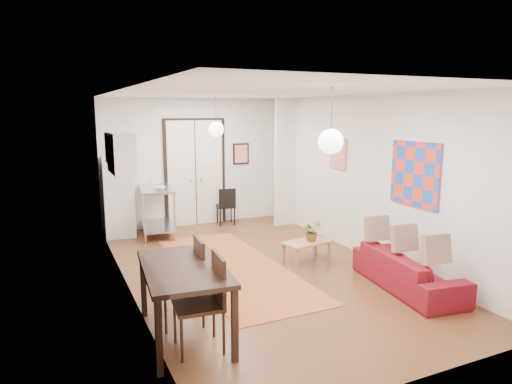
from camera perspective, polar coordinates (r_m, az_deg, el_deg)
name	(u,v)px	position (r m, az deg, el deg)	size (l,w,h in m)	color
floor	(259,270)	(7.70, 0.39, -9.71)	(7.00, 7.00, 0.00)	brown
ceiling	(259,92)	(7.25, 0.41, 12.40)	(4.20, 7.00, 0.02)	white
wall_back	(194,162)	(10.58, -7.70, 3.72)	(4.20, 0.02, 2.90)	silver
wall_front	(420,238)	(4.49, 19.84, -5.47)	(4.20, 0.02, 2.90)	silver
wall_left	(125,194)	(6.73, -16.01, -0.21)	(0.02, 7.00, 2.90)	silver
wall_right	(365,176)	(8.43, 13.43, 1.93)	(0.02, 7.00, 2.90)	silver
double_doors	(195,173)	(10.57, -7.60, 2.35)	(1.44, 0.06, 2.50)	white
stub_partition	(285,163)	(10.42, 3.66, 3.70)	(0.50, 0.10, 2.90)	silver
wall_cabinet	(121,153)	(8.17, -16.56, 4.71)	(0.35, 1.00, 0.70)	white
painting_popart	(415,174)	(7.46, 19.26, 2.15)	(0.05, 1.00, 1.00)	red
painting_abstract	(338,153)	(9.02, 10.26, 4.80)	(0.05, 0.50, 0.60)	#F3EBCB
poster_back	(241,154)	(10.93, -1.88, 4.80)	(0.40, 0.03, 0.50)	red
print_left	(108,148)	(8.64, -18.05, 5.24)	(0.03, 0.44, 0.54)	olive
pendant_back	(216,129)	(9.10, -5.01, 7.81)	(0.30, 0.30, 0.80)	silver
pendant_front	(331,142)	(5.51, 9.34, 6.25)	(0.30, 0.30, 0.80)	silver
kilim_rug	(233,267)	(7.81, -2.95, -9.39)	(1.56, 4.15, 0.01)	#C26030
sofa	(408,270)	(7.21, 18.42, -9.25)	(0.76, 1.94, 0.57)	maroon
coffee_table	(307,244)	(8.05, 6.35, -6.48)	(0.90, 0.60, 0.37)	tan
potted_plant	(312,231)	(8.04, 6.99, -4.82)	(0.28, 0.32, 0.36)	#3F6B30
kitchen_counter	(157,203)	(9.86, -12.28, -1.38)	(0.85, 1.42, 1.03)	#ACAEB1
bowl	(160,188)	(9.50, -11.97, 0.49)	(0.24, 0.24, 0.06)	beige
soap_bottle	(151,181)	(10.01, -12.97, 1.38)	(0.10, 0.10, 0.21)	teal
fridge	(120,196)	(9.95, -16.68, -0.53)	(0.60, 0.60, 1.69)	silver
dining_table	(183,274)	(5.37, -9.05, -10.05)	(1.03, 1.64, 0.87)	black
dining_chair_near	(178,272)	(5.86, -9.70, -9.87)	(0.56, 0.75, 1.07)	#331E10
dining_chair_far	(195,292)	(5.23, -7.64, -12.32)	(0.56, 0.75, 1.07)	#331E10
black_side_chair	(224,202)	(10.67, -3.96, -1.30)	(0.45, 0.45, 0.87)	black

